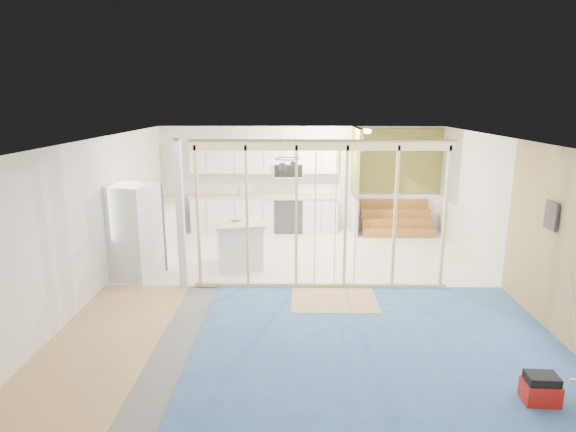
{
  "coord_description": "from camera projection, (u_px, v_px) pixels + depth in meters",
  "views": [
    {
      "loc": [
        -0.15,
        -7.96,
        3.21
      ],
      "look_at": [
        -0.27,
        0.6,
        1.15
      ],
      "focal_mm": 30.0,
      "sensor_mm": 36.0,
      "label": 1
    }
  ],
  "objects": [
    {
      "name": "soap_bottle_a",
      "position": [
        240.0,
        190.0,
        11.82
      ],
      "size": [
        0.12,
        0.12,
        0.29
      ],
      "primitive_type": "imported",
      "rotation": [
        0.0,
        0.0,
        0.07
      ],
      "color": "#A5A7B7",
      "rests_on": "base_cabinets"
    },
    {
      "name": "stud_frame",
      "position": [
        291.0,
        200.0,
        8.12
      ],
      "size": [
        4.66,
        0.14,
        2.6
      ],
      "color": "beige",
      "rests_on": "room"
    },
    {
      "name": "room",
      "position": [
        303.0,
        216.0,
        8.18
      ],
      "size": [
        7.01,
        8.01,
        2.61
      ],
      "color": "slate",
      "rests_on": "ground"
    },
    {
      "name": "upper_cabinets",
      "position": [
        267.0,
        159.0,
        11.78
      ],
      "size": [
        3.6,
        0.41,
        0.85
      ],
      "color": "white",
      "rests_on": "room"
    },
    {
      "name": "sheathing_panel",
      "position": [
        576.0,
        253.0,
        6.19
      ],
      "size": [
        0.02,
        4.0,
        2.6
      ],
      "primitive_type": "cube",
      "color": "tan",
      "rests_on": "room"
    },
    {
      "name": "floor_overlays",
      "position": [
        307.0,
        286.0,
        8.54
      ],
      "size": [
        7.0,
        8.0,
        0.03
      ],
      "color": "white",
      "rests_on": "room"
    },
    {
      "name": "soap_bottle_b",
      "position": [
        329.0,
        192.0,
        11.79
      ],
      "size": [
        0.1,
        0.11,
        0.18
      ],
      "primitive_type": "imported",
      "rotation": [
        0.0,
        0.0,
        -0.36
      ],
      "color": "white",
      "rests_on": "base_cabinets"
    },
    {
      "name": "ceiling_light",
      "position": [
        364.0,
        131.0,
        10.79
      ],
      "size": [
        0.32,
        0.32,
        0.08
      ],
      "primitive_type": "cylinder",
      "color": "#FFEABF",
      "rests_on": "room"
    },
    {
      "name": "island",
      "position": [
        239.0,
        244.0,
        9.46
      ],
      "size": [
        1.12,
        1.12,
        0.92
      ],
      "rotation": [
        0.0,
        0.0,
        0.22
      ],
      "color": "silver",
      "rests_on": "room"
    },
    {
      "name": "bowl",
      "position": [
        236.0,
        219.0,
        9.41
      ],
      "size": [
        0.25,
        0.25,
        0.06
      ],
      "primitive_type": "imported",
      "rotation": [
        0.0,
        0.0,
        0.1
      ],
      "color": "beige",
      "rests_on": "island"
    },
    {
      "name": "pot_rack",
      "position": [
        287.0,
        161.0,
        9.86
      ],
      "size": [
        0.52,
        0.52,
        0.72
      ],
      "color": "black",
      "rests_on": "room"
    },
    {
      "name": "toolbox",
      "position": [
        541.0,
        390.0,
        5.2
      ],
      "size": [
        0.38,
        0.29,
        0.35
      ],
      "rotation": [
        0.0,
        0.0,
        -0.06
      ],
      "color": "maroon",
      "rests_on": "room"
    },
    {
      "name": "electrical_panel",
      "position": [
        551.0,
        216.0,
        6.69
      ],
      "size": [
        0.04,
        0.3,
        0.4
      ],
      "primitive_type": "cube",
      "color": "#37373C",
      "rests_on": "room"
    },
    {
      "name": "base_cabinets",
      "position": [
        235.0,
        217.0,
        11.67
      ],
      "size": [
        4.45,
        2.24,
        0.93
      ],
      "color": "white",
      "rests_on": "room"
    },
    {
      "name": "green_partition",
      "position": [
        384.0,
        195.0,
        11.79
      ],
      "size": [
        2.25,
        1.51,
        2.6
      ],
      "color": "olive",
      "rests_on": "room"
    },
    {
      "name": "fridge",
      "position": [
        134.0,
        232.0,
        8.76
      ],
      "size": [
        0.96,
        0.93,
        1.75
      ],
      "rotation": [
        0.0,
        0.0,
        -0.32
      ],
      "color": "silver",
      "rests_on": "room"
    }
  ]
}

